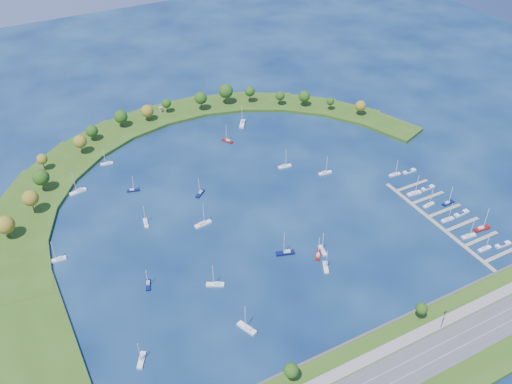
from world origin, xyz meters
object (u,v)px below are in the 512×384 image
moored_boat_15 (227,140)px  docked_boat_10 (395,174)px  docked_boat_7 (448,203)px  moored_boat_6 (107,163)px  docked_boat_11 (409,171)px  docked_boat_5 (462,213)px  moored_boat_8 (325,172)px  moored_boat_17 (323,250)px  moored_boat_11 (78,191)px  docked_boat_4 (448,219)px  dock_system (447,220)px  moored_boat_2 (200,193)px  moored_boat_7 (141,359)px  harbor_tower (161,110)px  moored_boat_10 (285,252)px  docked_boat_9 (428,188)px  moored_boat_1 (326,267)px  docked_boat_3 (482,228)px  moored_boat_18 (146,223)px  moored_boat_5 (133,190)px  docked_boat_6 (429,204)px  docked_boat_2 (469,236)px  moored_boat_0 (285,166)px  moored_boat_12 (242,123)px  docked_boat_0 (485,248)px  moored_boat_9 (215,284)px  moored_boat_16 (318,254)px  moored_boat_4 (57,259)px  moored_boat_14 (203,224)px  moored_boat_3 (247,328)px  docked_boat_8 (414,193)px  moored_boat_13 (148,284)px

moored_boat_15 → docked_boat_10: 107.78m
docked_boat_7 → moored_boat_6: bearing=137.9°
docked_boat_11 → docked_boat_5: bearing=-91.7°
moored_boat_8 → moored_boat_17: size_ratio=1.07×
moored_boat_11 → docked_boat_4: bearing=134.4°
dock_system → docked_boat_4: (0.23, -0.09, 0.53)m
moored_boat_2 → docked_boat_5: size_ratio=1.20×
moored_boat_7 → docked_boat_11: bearing=136.7°
harbor_tower → moored_boat_17: moored_boat_17 is taller
moored_boat_10 → docked_boat_9: (99.95, 8.21, -0.32)m
moored_boat_1 → docked_boat_3: docked_boat_3 is taller
harbor_tower → moored_boat_15: moored_boat_15 is taller
moored_boat_6 → docked_boat_11: bearing=156.8°
moored_boat_18 → docked_boat_9: 160.14m
moored_boat_1 → moored_boat_5: size_ratio=1.11×
docked_boat_6 → docked_boat_10: docked_boat_6 is taller
docked_boat_2 → moored_boat_17: bearing=166.4°
moored_boat_0 → docked_boat_5: 104.25m
moored_boat_12 → docked_boat_9: size_ratio=1.78×
moored_boat_18 → moored_boat_2: bearing=-63.0°
moored_boat_17 → docked_boat_4: moored_boat_17 is taller
docked_boat_0 → moored_boat_1: bearing=162.5°
moored_boat_5 → moored_boat_12: (89.54, 37.80, 0.15)m
moored_boat_8 → docked_boat_11: bearing=-20.7°
moored_boat_5 → moored_boat_9: bearing=-67.7°
harbor_tower → docked_boat_2: bearing=-64.6°
moored_boat_15 → docked_boat_9: (78.87, -100.89, -0.26)m
moored_boat_2 → moored_boat_16: (30.97, -74.03, -0.00)m
moored_boat_4 → moored_boat_8: bearing=-177.1°
moored_boat_16 → moored_boat_17: (3.73, 1.62, -0.00)m
dock_system → docked_boat_9: 28.81m
moored_boat_18 → docked_boat_9: bearing=-95.9°
docked_boat_6 → moored_boat_11: bearing=142.2°
moored_boat_14 → docked_boat_5: (126.94, -58.05, -0.27)m
moored_boat_3 → docked_boat_4: moored_boat_3 is taller
moored_boat_18 → docked_boat_11: bearing=-89.4°
moored_boat_6 → docked_boat_11: size_ratio=1.29×
docked_boat_11 → moored_boat_17: bearing=-157.7°
moored_boat_14 → moored_boat_18: moored_boat_14 is taller
moored_boat_0 → docked_boat_2: bearing=-56.8°
moored_boat_5 → moored_boat_8: (106.21, -37.53, 0.04)m
docked_boat_7 → docked_boat_8: size_ratio=0.90×
moored_boat_8 → docked_boat_6: 62.43m
docked_boat_6 → docked_boat_2: bearing=-96.0°
moored_boat_13 → moored_boat_17: (84.56, -19.02, 0.01)m
moored_boat_8 → moored_boat_10: (-56.38, -48.75, 0.06)m
docked_boat_0 → docked_boat_11: size_ratio=1.28×
moored_boat_16 → docked_boat_6: 76.10m
docked_boat_10 → docked_boat_8: bearing=-91.9°
moored_boat_12 → docked_boat_4: size_ratio=1.37×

